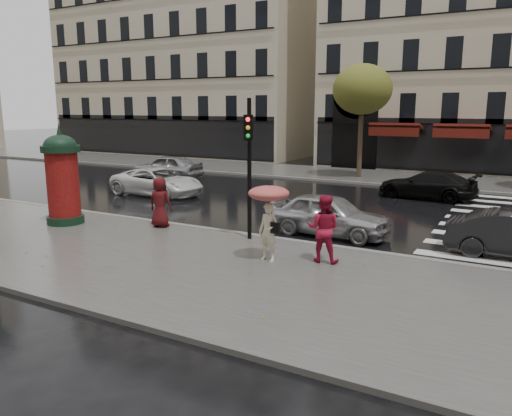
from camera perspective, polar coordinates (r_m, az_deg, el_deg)
The scene contains 17 objects.
ground at distance 13.40m, azimuth -3.98°, elevation -6.71°, with size 160.00×160.00×0.00m, color black.
near_sidewalk at distance 12.99m, azimuth -5.20°, elevation -7.04°, with size 90.00×7.00×0.12m, color #474744.
far_sidewalk at distance 30.73m, azimuth 15.78°, elevation 3.30°, with size 90.00×6.00×0.12m, color #474744.
near_kerb at distance 15.87m, azimuth 1.95°, elevation -3.54°, with size 90.00×0.25×0.14m, color slate.
far_kerb at distance 27.85m, azimuth 14.32°, elevation 2.60°, with size 90.00×0.25×0.14m, color slate.
zebra_crossing at distance 20.69m, azimuth 25.78°, elevation -1.34°, with size 3.60×11.75×0.01m, color silver.
bldg_far_left at distance 50.44m, azimuth -6.64°, elevation 19.47°, with size 24.00×14.00×22.90m.
tree_far_left at distance 30.04m, azimuth 12.05°, elevation 13.08°, with size 3.40×3.40×6.64m.
woman_umbrella at distance 13.16m, azimuth 1.46°, elevation -0.25°, with size 1.09×1.09×2.10m.
woman_red at distance 13.30m, azimuth 7.72°, elevation -2.34°, with size 0.88×0.69×1.81m, color #AC1534.
man_burgundy at distance 17.39m, azimuth -10.90°, elevation 0.66°, with size 0.84×0.55×1.72m, color #470E10.
morris_column at distance 18.76m, azimuth -21.25°, elevation 3.43°, with size 1.31×1.31×3.53m.
traffic_light at distance 15.17m, azimuth -0.81°, elevation 6.04°, with size 0.33×0.43×4.33m.
car_silver at distance 16.62m, azimuth 8.33°, elevation -0.74°, with size 1.65×4.09×1.39m, color #B3B3B8.
car_white at distance 24.49m, azimuth -11.23°, elevation 2.95°, with size 2.17×4.71×1.31m, color white.
car_black at distance 24.43m, azimuth 18.97°, elevation 2.50°, with size 1.80×4.43×1.28m, color black.
car_far_silver at distance 29.96m, azimuth -10.10°, elevation 4.65°, with size 1.73×4.29×1.46m, color #9F9FA3.
Camera 1 is at (7.00, -10.64, 4.16)m, focal length 35.00 mm.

